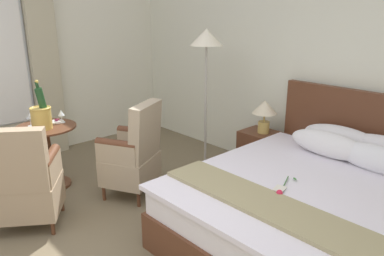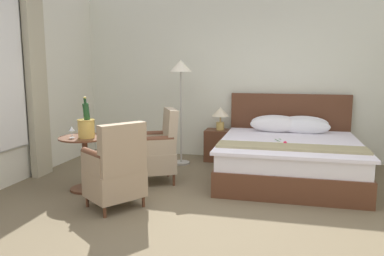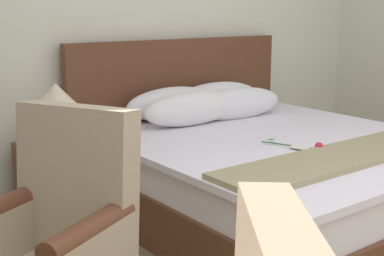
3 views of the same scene
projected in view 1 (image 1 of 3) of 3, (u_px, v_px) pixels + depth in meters
name	position (u px, v px, depth m)	size (l,w,h in m)	color
wall_headboard_side	(315.00, 50.00, 4.07)	(5.83, 0.12, 2.97)	silver
bed	(317.00, 205.00, 3.13)	(1.94, 2.16, 1.14)	brown
nightstand	(262.00, 154.00, 4.43)	(0.52, 0.37, 0.53)	brown
bedside_lamp	(265.00, 110.00, 4.27)	(0.29, 0.29, 0.39)	tan
floor_lamp_brass	(206.00, 52.00, 4.25)	(0.37, 0.37, 1.70)	#B2AEA4
side_table_round	(48.00, 151.00, 4.10)	(0.64, 0.64, 0.70)	brown
champagne_bucket	(41.00, 115.00, 3.90)	(0.22, 0.22, 0.52)	gold
wine_glass_near_bucket	(61.00, 114.00, 4.13)	(0.07, 0.07, 0.14)	white
wine_glass_near_edge	(30.00, 117.00, 3.99)	(0.07, 0.07, 0.15)	white
snack_plate	(57.00, 121.00, 4.17)	(0.15, 0.15, 0.04)	white
armchair_by_window	(134.00, 154.00, 3.89)	(0.69, 0.69, 1.02)	brown
armchair_facing_bed	(24.00, 183.00, 3.31)	(0.74, 0.75, 0.99)	brown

